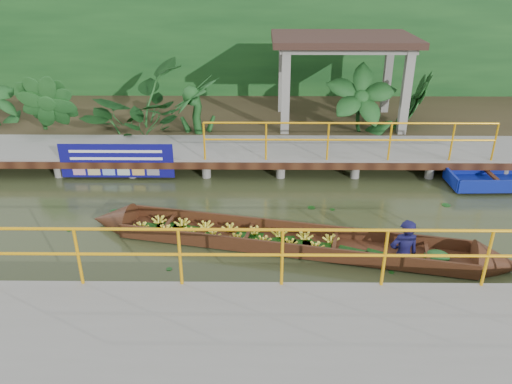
{
  "coord_description": "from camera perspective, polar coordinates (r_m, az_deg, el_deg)",
  "views": [
    {
      "loc": [
        0.45,
        -9.65,
        5.42
      ],
      "look_at": [
        0.36,
        0.5,
        0.6
      ],
      "focal_mm": 35.0,
      "sensor_mm": 36.0,
      "label": 1
    }
  ],
  "objects": [
    {
      "name": "vendor_boat",
      "position": [
        10.22,
        5.58,
        -5.29
      ],
      "size": [
        8.84,
        2.68,
        1.97
      ],
      "rotation": [
        0.0,
        0.0,
        -0.21
      ],
      "color": "#361D0E",
      "rests_on": "ground"
    },
    {
      "name": "far_dock",
      "position": [
        13.99,
        -1.29,
        4.7
      ],
      "size": [
        16.0,
        2.06,
        1.66
      ],
      "color": "gray",
      "rests_on": "ground"
    },
    {
      "name": "land_strip",
      "position": [
        17.93,
        -0.96,
        8.55
      ],
      "size": [
        30.0,
        8.0,
        0.45
      ],
      "primitive_type": "cube",
      "color": "#322819",
      "rests_on": "ground"
    },
    {
      "name": "pavilion",
      "position": [
        16.36,
        9.85,
        15.89
      ],
      "size": [
        4.4,
        3.0,
        3.0
      ],
      "color": "gray",
      "rests_on": "ground"
    },
    {
      "name": "foliage_backdrop",
      "position": [
        19.95,
        -0.82,
        15.53
      ],
      "size": [
        30.0,
        0.8,
        4.0
      ],
      "primitive_type": "cube",
      "color": "#143F19",
      "rests_on": "ground"
    },
    {
      "name": "near_dock",
      "position": [
        7.5,
        4.81,
        -17.76
      ],
      "size": [
        18.0,
        2.4,
        1.73
      ],
      "color": "gray",
      "rests_on": "ground"
    },
    {
      "name": "ground",
      "position": [
        11.08,
        -1.89,
        -3.91
      ],
      "size": [
        80.0,
        80.0,
        0.0
      ],
      "primitive_type": "plane",
      "color": "#2A3219",
      "rests_on": "ground"
    },
    {
      "name": "tropical_plants",
      "position": [
        15.69,
        -7.68,
        9.61
      ],
      "size": [
        14.22,
        1.22,
        1.52
      ],
      "color": "#143F19",
      "rests_on": "ground"
    },
    {
      "name": "blue_banner",
      "position": [
        13.6,
        -15.64,
        3.47
      ],
      "size": [
        2.99,
        0.04,
        0.93
      ],
      "color": "navy",
      "rests_on": "ground"
    }
  ]
}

